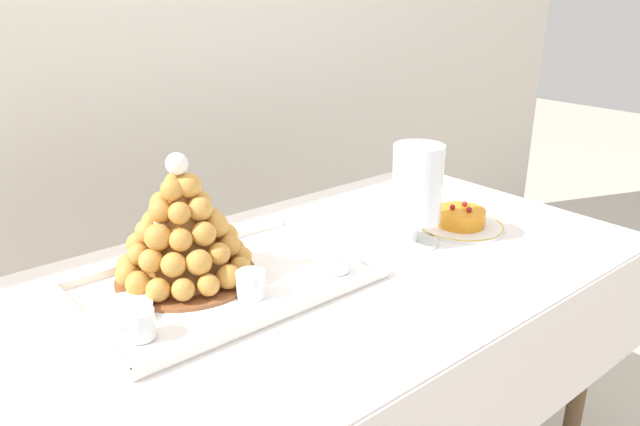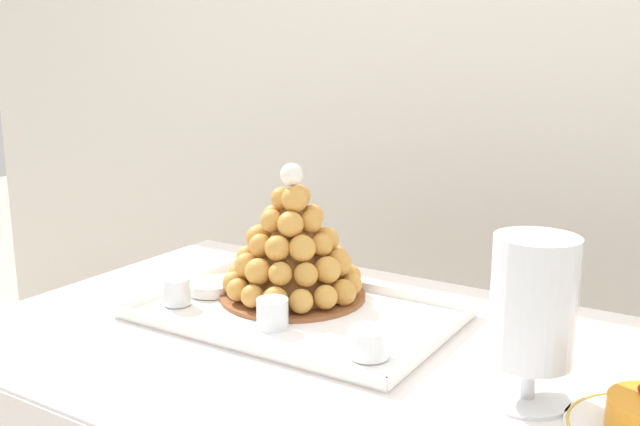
# 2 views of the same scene
# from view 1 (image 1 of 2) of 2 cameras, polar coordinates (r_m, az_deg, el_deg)

# --- Properties ---
(backdrop_wall) EXTENTS (4.80, 0.10, 2.50)m
(backdrop_wall) POSITION_cam_1_polar(r_m,az_deg,el_deg) (2.04, -19.30, 18.25)
(backdrop_wall) COLOR silver
(backdrop_wall) RESTS_ON ground_plane
(buffet_table) EXTENTS (1.42, 0.79, 0.75)m
(buffet_table) POSITION_cam_1_polar(r_m,az_deg,el_deg) (1.32, 0.67, -9.05)
(buffet_table) COLOR brown
(buffet_table) RESTS_ON ground_plane
(serving_tray) EXTENTS (0.56, 0.36, 0.02)m
(serving_tray) POSITION_cam_1_polar(r_m,az_deg,el_deg) (1.21, -8.85, -6.63)
(serving_tray) COLOR white
(serving_tray) RESTS_ON buffet_table
(croquembouche) EXTENTS (0.28, 0.28, 0.26)m
(croquembouche) POSITION_cam_1_polar(r_m,az_deg,el_deg) (1.20, -12.95, -1.94)
(croquembouche) COLOR brown
(croquembouche) RESTS_ON serving_tray
(dessert_cup_left) EXTENTS (0.05, 0.05, 0.05)m
(dessert_cup_left) POSITION_cam_1_polar(r_m,az_deg,el_deg) (1.05, -16.73, -10.17)
(dessert_cup_left) COLOR silver
(dessert_cup_left) RESTS_ON serving_tray
(dessert_cup_mid_left) EXTENTS (0.05, 0.05, 0.05)m
(dessert_cup_mid_left) POSITION_cam_1_polar(r_m,az_deg,el_deg) (1.14, -6.61, -6.83)
(dessert_cup_mid_left) COLOR silver
(dessert_cup_mid_left) RESTS_ON serving_tray
(dessert_cup_centre) EXTENTS (0.06, 0.06, 0.05)m
(dessert_cup_centre) POSITION_cam_1_polar(r_m,az_deg,el_deg) (1.23, 1.42, -4.55)
(dessert_cup_centre) COLOR silver
(dessert_cup_centre) RESTS_ON serving_tray
(creme_brulee_ramekin) EXTENTS (0.10, 0.10, 0.02)m
(creme_brulee_ramekin) POSITION_cam_1_polar(r_m,az_deg,el_deg) (1.13, -18.01, -8.66)
(creme_brulee_ramekin) COLOR white
(creme_brulee_ramekin) RESTS_ON serving_tray
(macaron_goblet) EXTENTS (0.11, 0.11, 0.23)m
(macaron_goblet) POSITION_cam_1_polar(r_m,az_deg,el_deg) (1.35, 9.24, 2.63)
(macaron_goblet) COLOR white
(macaron_goblet) RESTS_ON buffet_table
(fruit_tart_plate) EXTENTS (0.22, 0.22, 0.06)m
(fruit_tart_plate) POSITION_cam_1_polar(r_m,az_deg,el_deg) (1.51, 13.25, -0.71)
(fruit_tart_plate) COLOR white
(fruit_tart_plate) RESTS_ON buffet_table
(wine_glass) EXTENTS (0.07, 0.07, 0.15)m
(wine_glass) POSITION_cam_1_polar(r_m,az_deg,el_deg) (1.20, -14.52, -2.11)
(wine_glass) COLOR silver
(wine_glass) RESTS_ON buffet_table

